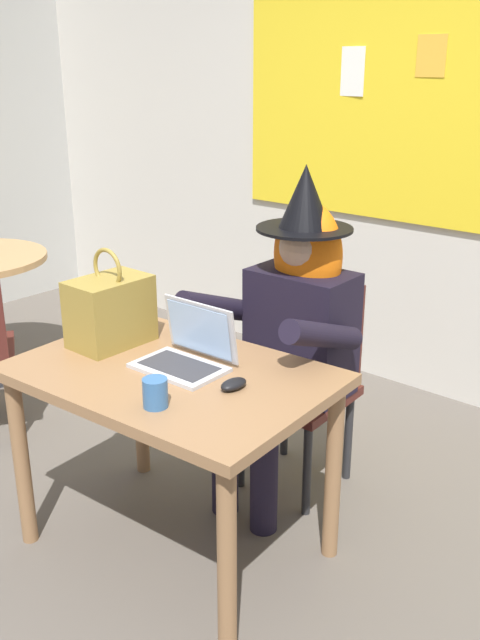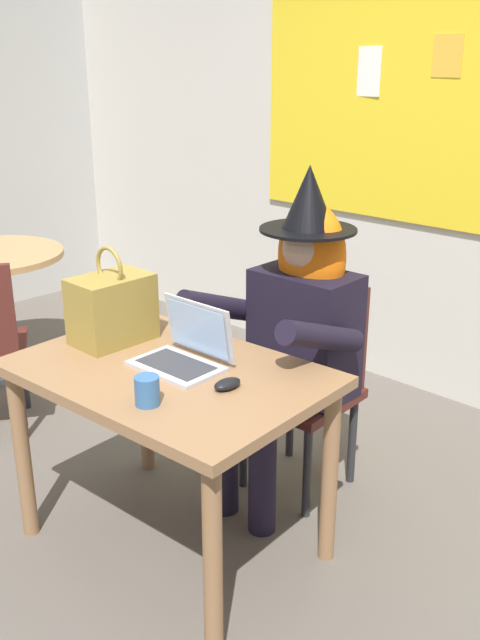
% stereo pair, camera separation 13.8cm
% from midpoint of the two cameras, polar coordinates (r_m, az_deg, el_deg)
% --- Properties ---
extents(ground_plane, '(24.00, 24.00, 0.00)m').
position_cam_midpoint_polar(ground_plane, '(2.84, -7.81, -18.58)').
color(ground_plane, '#5B544C').
extents(wall_back_bulletin, '(6.37, 2.11, 2.77)m').
position_cam_midpoint_polar(wall_back_bulletin, '(3.86, 14.77, 14.01)').
color(wall_back_bulletin, beige).
rests_on(wall_back_bulletin, ground).
extents(desk_main, '(1.15, 0.83, 0.74)m').
position_cam_midpoint_polar(desk_main, '(2.55, -7.01, -6.26)').
color(desk_main, '#8E6642').
rests_on(desk_main, ground).
extents(chair_at_desk, '(0.44, 0.44, 0.90)m').
position_cam_midpoint_polar(chair_at_desk, '(3.07, 4.15, -4.21)').
color(chair_at_desk, '#4C1E19').
rests_on(chair_at_desk, ground).
extents(person_costumed, '(0.60, 0.66, 1.40)m').
position_cam_midpoint_polar(person_costumed, '(2.87, 2.92, 0.05)').
color(person_costumed, black).
rests_on(person_costumed, ground).
extents(laptop, '(0.33, 0.26, 0.22)m').
position_cam_midpoint_polar(laptop, '(2.52, -5.81, -2.64)').
color(laptop, '#B7B7BC').
rests_on(laptop, desk_main).
extents(computer_mouse, '(0.07, 0.11, 0.03)m').
position_cam_midpoint_polar(computer_mouse, '(2.35, -2.21, -5.21)').
color(computer_mouse, black).
rests_on(computer_mouse, desk_main).
extents(handbag, '(0.20, 0.30, 0.38)m').
position_cam_midpoint_polar(handbag, '(2.74, -11.85, 0.74)').
color(handbag, olive).
rests_on(handbag, desk_main).
extents(coffee_mug, '(0.08, 0.08, 0.09)m').
position_cam_midpoint_polar(coffee_mug, '(2.24, -8.61, -5.85)').
color(coffee_mug, '#336099').
rests_on(coffee_mug, desk_main).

